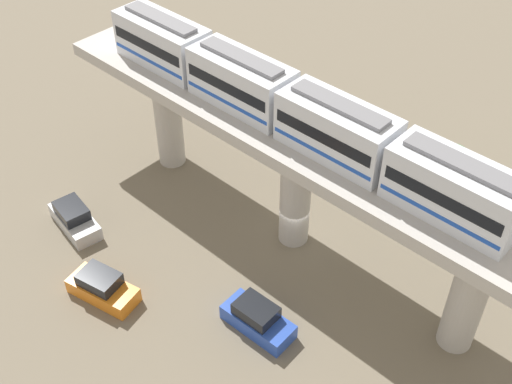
# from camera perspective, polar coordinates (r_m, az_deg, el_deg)

# --- Properties ---
(ground_plane) EXTENTS (120.00, 120.00, 0.00)m
(ground_plane) POSITION_cam_1_polar(r_m,az_deg,el_deg) (41.74, 3.29, -3.99)
(ground_plane) COLOR #706654
(viaduct) EXTENTS (5.20, 35.80, 8.23)m
(viaduct) POSITION_cam_1_polar(r_m,az_deg,el_deg) (37.46, 3.66, 2.87)
(viaduct) COLOR #B7B2AA
(viaduct) RESTS_ON ground
(train) EXTENTS (2.64, 27.45, 3.24)m
(train) POSITION_cam_1_polar(r_m,az_deg,el_deg) (35.94, 2.74, 7.71)
(train) COLOR silver
(train) RESTS_ON viaduct
(parked_car_orange) EXTENTS (2.66, 4.49, 1.76)m
(parked_car_orange) POSITION_cam_1_polar(r_m,az_deg,el_deg) (38.92, -13.42, -8.19)
(parked_car_orange) COLOR orange
(parked_car_orange) RESTS_ON ground
(parked_car_silver) EXTENTS (2.47, 4.44, 1.76)m
(parked_car_silver) POSITION_cam_1_polar(r_m,az_deg,el_deg) (43.45, -15.74, -2.27)
(parked_car_silver) COLOR #B2B5BA
(parked_car_silver) RESTS_ON ground
(parked_car_blue) EXTENTS (1.96, 4.27, 1.76)m
(parked_car_blue) POSITION_cam_1_polar(r_m,az_deg,el_deg) (36.48, 0.13, -11.12)
(parked_car_blue) COLOR #284CB7
(parked_car_blue) RESTS_ON ground
(tree_near_viaduct) EXTENTS (3.33, 3.33, 4.61)m
(tree_near_viaduct) POSITION_cam_1_polar(r_m,az_deg,el_deg) (44.07, 16.69, 2.03)
(tree_near_viaduct) COLOR brown
(tree_near_viaduct) RESTS_ON ground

